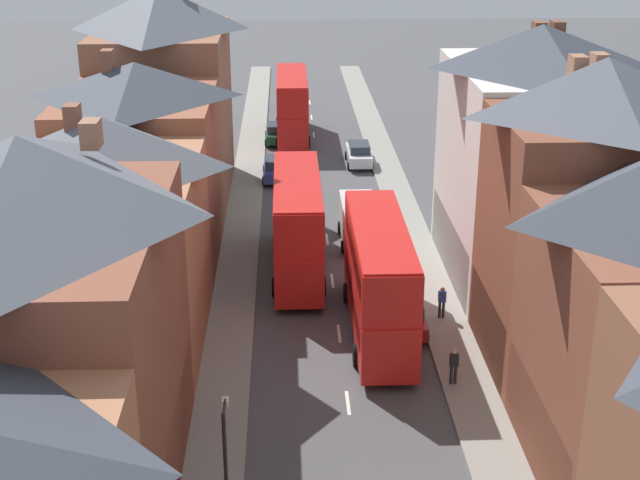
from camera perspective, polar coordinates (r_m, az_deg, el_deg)
pavement_left at (r=54.58m, az=-5.00°, el=0.81°), size 2.20×104.00×0.14m
pavement_right at (r=55.01m, az=5.67°, el=0.96°), size 2.20×104.00×0.14m
centre_line_dashes at (r=52.72m, az=0.46°, el=0.05°), size 0.14×97.80×0.01m
terrace_row_left at (r=36.78m, az=-14.39°, el=-0.61°), size 8.00×62.12×13.97m
double_decker_bus_lead at (r=73.69m, az=-1.80°, el=8.63°), size 2.74×10.80×5.30m
double_decker_bus_mid_street at (r=40.77m, az=3.77°, el=-2.42°), size 2.74×10.80×5.30m
double_decker_bus_far_approaching at (r=47.23m, az=-1.46°, el=1.07°), size 2.74×10.80×5.30m
car_near_blue at (r=72.98m, az=-2.79°, el=6.86°), size 1.90×4.15×1.59m
car_near_silver at (r=42.00m, az=5.45°, el=-4.77°), size 1.90×3.99×1.57m
car_parked_left_a at (r=63.51m, az=-2.85°, el=4.62°), size 1.90×4.50×1.64m
car_parked_right_a at (r=66.98m, az=2.51°, el=5.55°), size 1.90×4.56×1.68m
car_mid_white at (r=84.28m, az=-1.85°, el=8.92°), size 1.90×3.88×1.69m
delivery_van at (r=51.84m, az=2.48°, el=1.23°), size 2.20×5.20×2.41m
pedestrian_mid_right at (r=37.59m, az=8.56°, el=-7.89°), size 0.36×0.22×1.61m
pedestrian_far_left at (r=43.02m, az=7.81°, el=-3.86°), size 0.36×0.22×1.61m
street_lamp at (r=27.31m, az=-6.00°, el=-14.81°), size 0.20×1.12×5.50m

